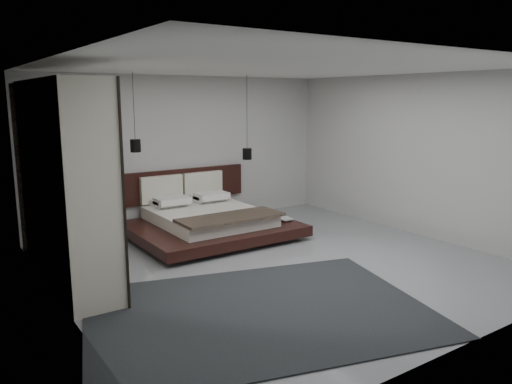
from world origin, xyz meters
TOP-DOWN VIEW (x-y plane):
  - floor at (0.00, 0.00)m, footprint 6.00×6.00m
  - ceiling at (0.00, 0.00)m, footprint 6.00×6.00m
  - wall_back at (0.00, 3.00)m, footprint 6.00×0.00m
  - wall_front at (0.00, -3.00)m, footprint 6.00×0.00m
  - wall_left at (-3.00, 0.00)m, footprint 0.00×6.00m
  - wall_right at (3.00, 0.00)m, footprint 0.00×6.00m
  - lattice_screen at (-2.95, 2.45)m, footprint 0.05×0.90m
  - bed at (-0.13, 1.91)m, footprint 2.68×2.35m
  - book_lower at (0.97, 1.27)m, footprint 0.27×0.32m
  - book_upper at (0.95, 1.24)m, footprint 0.25×0.31m
  - pendant_left at (-1.23, 2.32)m, footprint 0.17×0.17m
  - pendant_right at (0.97, 2.32)m, footprint 0.18×0.18m
  - wardrobe at (-2.70, 0.98)m, footprint 0.63×2.66m
  - rug at (-1.20, -1.23)m, footprint 4.36×3.60m

SIDE VIEW (x-z plane):
  - floor at x=0.00m, z-range 0.00..0.00m
  - rug at x=-1.20m, z-range 0.00..0.02m
  - book_lower at x=0.97m, z-range 0.25..0.27m
  - bed at x=-0.13m, z-range -0.25..0.81m
  - book_upper at x=0.95m, z-range 0.27..0.30m
  - lattice_screen at x=-2.95m, z-range 0.00..2.60m
  - wardrobe at x=-2.70m, z-range 0.00..2.61m
  - pendant_right at x=0.97m, z-range 0.56..2.13m
  - wall_back at x=0.00m, z-range -1.60..4.40m
  - wall_front at x=0.00m, z-range -1.60..4.40m
  - wall_left at x=-3.00m, z-range -1.60..4.40m
  - wall_right at x=3.00m, z-range -1.60..4.40m
  - pendant_left at x=-1.23m, z-range 0.97..2.26m
  - ceiling at x=0.00m, z-range 2.80..2.80m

